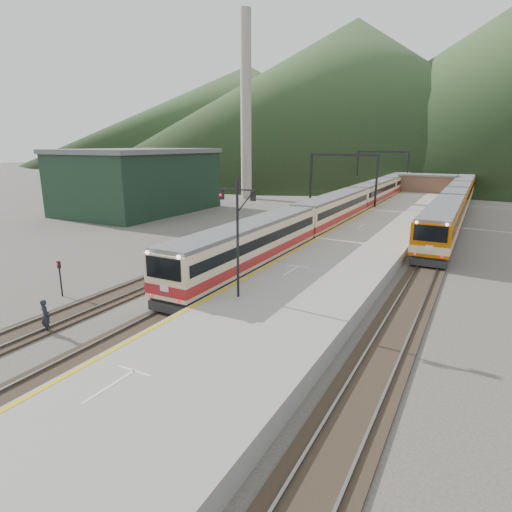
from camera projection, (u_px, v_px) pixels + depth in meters
The scene contains 17 objects.
track_main at pixel (325, 232), 46.02m from camera, with size 2.60×200.00×0.23m.
track_far at pixel (283, 228), 48.29m from camera, with size 2.60×200.00×0.23m.
track_second at pixel (440, 243), 40.80m from camera, with size 2.60×200.00×0.23m.
platform at pixel (373, 236), 41.66m from camera, with size 8.00×100.00×1.00m, color gray.
gantry_near at pixel (343, 171), 58.72m from camera, with size 9.55×0.25×8.00m.
gantry_far at pixel (382, 164), 80.07m from camera, with size 9.55×0.25×8.00m.
warehouse at pixel (138, 180), 59.35m from camera, with size 14.50×20.50×8.60m.
smokestack at pixel (246, 108), 70.99m from camera, with size 1.80×1.80×30.00m, color #9E998E.
station_shed at pixel (427, 183), 75.30m from camera, with size 9.40×4.40×3.10m.
hill_a at pixel (354, 94), 184.67m from camera, with size 180.00×180.00×60.00m, color #2D421F.
hill_d at pixel (248, 113), 264.30m from camera, with size 200.00×200.00×55.00m, color #2D421F.
main_train at pixel (357, 201), 56.09m from camera, with size 2.83×77.50×3.45m.
second_train at pixel (457, 200), 57.29m from camera, with size 2.91×59.61×3.55m.
signal_mast at pixel (238, 226), 22.84m from camera, with size 2.19×0.44×6.53m.
short_signal_b at pixel (230, 245), 34.13m from camera, with size 0.24×0.18×2.27m.
short_signal_c at pixel (60, 274), 26.45m from camera, with size 0.25×0.21×2.27m.
worker at pixel (45, 316), 21.51m from camera, with size 0.63×0.41×1.73m, color #1D212A.
Camera 1 is at (14.61, -3.38, 9.26)m, focal length 30.00 mm.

